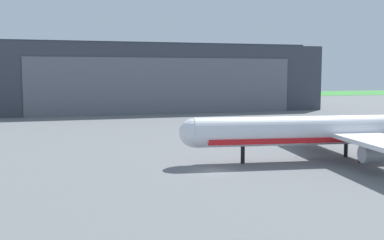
# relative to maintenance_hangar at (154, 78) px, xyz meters

# --- Properties ---
(ground_plane) EXTENTS (440.00, 440.00, 0.00)m
(ground_plane) POSITION_rel_maintenance_hangar_xyz_m (-13.00, -96.52, -10.59)
(ground_plane) COLOR slate
(grass_field_strip) EXTENTS (440.00, 56.00, 0.08)m
(grass_field_strip) POSITION_rel_maintenance_hangar_xyz_m (-13.00, 93.12, -10.55)
(grass_field_strip) COLOR #3C8A3B
(grass_field_strip) RESTS_ON ground_plane
(maintenance_hangar) EXTENTS (105.59, 32.36, 22.10)m
(maintenance_hangar) POSITION_rel_maintenance_hangar_xyz_m (0.00, 0.00, 0.00)
(maintenance_hangar) COLOR #383D47
(maintenance_hangar) RESTS_ON ground_plane
(airliner_near_right) EXTENTS (45.46, 38.69, 13.18)m
(airliner_near_right) POSITION_rel_maintenance_hangar_xyz_m (6.77, -94.90, -6.43)
(airliner_near_right) COLOR silver
(airliner_near_right) RESTS_ON ground_plane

